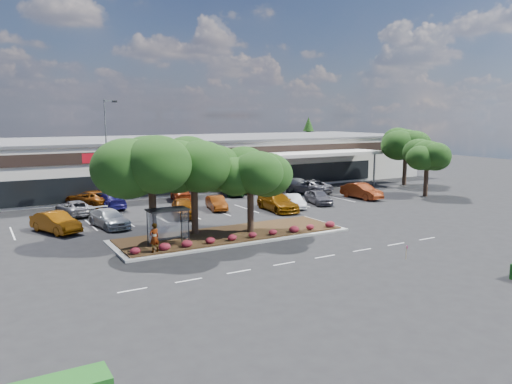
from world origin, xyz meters
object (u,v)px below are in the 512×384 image
survey_stake (406,251)px  light_pole (108,162)px  car_1 (109,218)px  car_0 (56,222)px

survey_stake → light_pole: bearing=115.7°
survey_stake → car_1: size_ratio=0.18×
light_pole → survey_stake: light_pole is taller
light_pole → car_0: size_ratio=2.18×
car_0 → car_1: size_ratio=0.98×
survey_stake → car_0: 26.59m
light_pole → car_1: (-1.75, -6.89, -4.03)m
survey_stake → car_1: 23.82m
survey_stake → car_0: bearing=133.7°
survey_stake → car_1: bearing=126.7°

